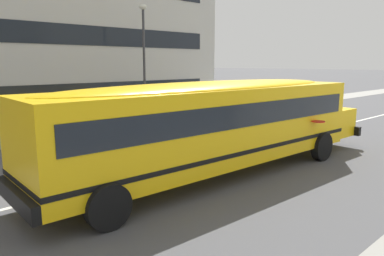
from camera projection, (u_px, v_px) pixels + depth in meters
The scene contains 6 objects.
ground_plane at pixel (200, 161), 13.59m from camera, with size 400.00×400.00×0.00m, color #4C4C4F.
sidewalk_far at pixel (91, 130), 19.68m from camera, with size 120.00×3.00×0.01m, color gray.
lane_centreline at pixel (200, 160), 13.59m from camera, with size 110.00×0.16×0.01m, color silver.
school_bus at pixel (218, 120), 11.62m from camera, with size 13.63×3.50×3.03m.
street_lamp at pixel (144, 50), 20.51m from camera, with size 0.44×0.44×6.80m.
apartment_block_far_centre at pixel (55, 17), 24.47m from camera, with size 19.66×11.04×13.30m.
Camera 1 is at (-9.16, -9.45, 3.58)m, focal length 34.11 mm.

